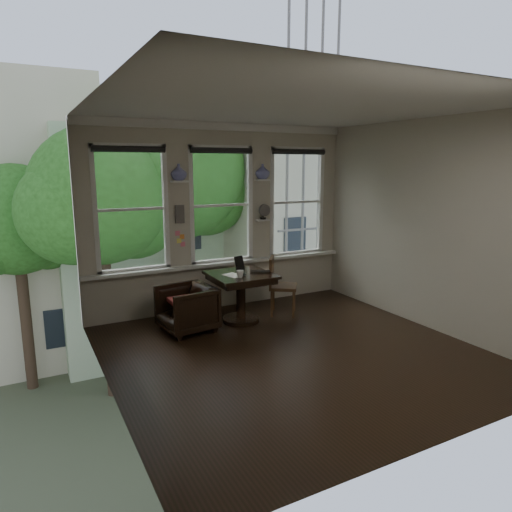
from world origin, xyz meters
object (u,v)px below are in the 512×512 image
laptop (260,272)px  mug (240,274)px  table (241,298)px  armchair_left (187,309)px  side_chair_right (283,286)px

laptop → mug: 0.42m
table → laptop: (0.28, -0.09, 0.39)m
table → mug: 0.49m
laptop → mug: (-0.40, -0.12, 0.04)m
armchair_left → laptop: (1.15, -0.08, 0.43)m
table → mug: size_ratio=8.11×
side_chair_right → laptop: (-0.47, -0.10, 0.30)m
table → mug: mug is taller
armchair_left → laptop: 1.23m
table → mug: (-0.11, -0.21, 0.43)m
armchair_left → side_chair_right: bearing=83.7°
side_chair_right → table: bearing=125.5°
mug → table: bearing=62.2°
armchair_left → mug: bearing=67.8°
side_chair_right → armchair_left: bearing=125.7°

